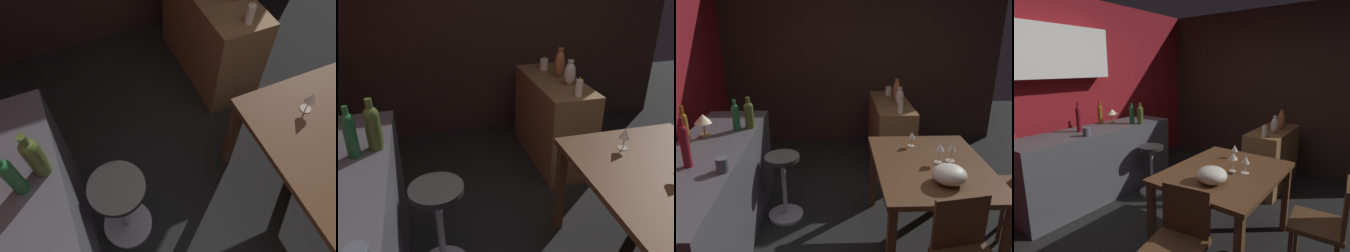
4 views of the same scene
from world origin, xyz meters
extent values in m
plane|color=black|center=(0.00, 0.00, 0.00)|extent=(9.00, 9.00, 0.00)
cube|color=#33231E|center=(2.55, 0.30, 1.30)|extent=(0.10, 4.40, 2.60)
cube|color=#56351E|center=(0.15, -0.30, 0.72)|extent=(1.21, 0.92, 0.04)
cube|color=#56351E|center=(-0.41, 0.11, 0.35)|extent=(0.06, 0.06, 0.70)
cube|color=#56351E|center=(0.71, 0.11, 0.35)|extent=(0.06, 0.06, 0.70)
cube|color=#56351E|center=(-0.41, -0.71, 0.35)|extent=(0.06, 0.06, 0.70)
cube|color=#56351E|center=(0.71, -0.71, 0.35)|extent=(0.06, 0.06, 0.70)
cube|color=#4C4C51|center=(0.09, 1.50, 0.45)|extent=(2.10, 0.60, 0.90)
cube|color=olive|center=(1.71, -0.22, 0.41)|extent=(1.10, 0.44, 0.82)
cube|color=#56351E|center=(-0.49, -0.32, 0.63)|extent=(0.09, 0.38, 0.39)
cube|color=#56351E|center=(0.25, -1.08, 0.44)|extent=(0.43, 0.43, 0.04)
cylinder|color=#56351E|center=(0.08, -0.93, 0.21)|extent=(0.04, 0.04, 0.42)
cylinder|color=#56351E|center=(0.40, -0.90, 0.21)|extent=(0.04, 0.04, 0.42)
cylinder|color=#262323|center=(0.52, 0.98, 0.63)|extent=(0.32, 0.32, 0.04)
cylinder|color=silver|center=(0.52, 0.98, 0.32)|extent=(0.04, 0.04, 0.61)
cylinder|color=silver|center=(0.52, 0.98, 0.01)|extent=(0.34, 0.34, 0.03)
cylinder|color=silver|center=(0.20, -0.47, 0.74)|extent=(0.08, 0.08, 0.00)
cylinder|color=silver|center=(0.20, -0.47, 0.79)|extent=(0.01, 0.01, 0.09)
cone|color=silver|center=(0.20, -0.47, 0.87)|extent=(0.07, 0.07, 0.07)
cylinder|color=silver|center=(0.52, -0.21, 0.74)|extent=(0.06, 0.06, 0.00)
cylinder|color=silver|center=(0.52, -0.21, 0.78)|extent=(0.01, 0.01, 0.07)
cone|color=silver|center=(0.52, -0.21, 0.85)|extent=(0.07, 0.07, 0.07)
cylinder|color=silver|center=(0.17, -0.36, 0.74)|extent=(0.07, 0.07, 0.00)
cylinder|color=silver|center=(0.17, -0.36, 0.80)|extent=(0.01, 0.01, 0.11)
cone|color=silver|center=(0.17, -0.36, 0.88)|extent=(0.08, 0.08, 0.06)
ellipsoid|color=beige|center=(-0.16, -0.34, 0.81)|extent=(0.25, 0.25, 0.14)
cylinder|color=#8C5114|center=(0.30, 1.72, 1.01)|extent=(0.06, 0.06, 0.22)
sphere|color=#8C5114|center=(0.30, 1.72, 1.12)|extent=(0.06, 0.06, 0.06)
cylinder|color=#8C5114|center=(0.30, 1.72, 1.18)|extent=(0.03, 0.03, 0.08)
cylinder|color=#475623|center=(0.62, 1.27, 1.00)|extent=(0.08, 0.08, 0.20)
sphere|color=#475623|center=(0.62, 1.27, 1.10)|extent=(0.08, 0.08, 0.08)
cylinder|color=#475623|center=(0.62, 1.27, 1.16)|extent=(0.04, 0.04, 0.06)
cylinder|color=#1E592D|center=(0.57, 1.38, 1.01)|extent=(0.07, 0.07, 0.21)
sphere|color=#1E592D|center=(0.57, 1.38, 1.11)|extent=(0.07, 0.07, 0.07)
cylinder|color=#1E592D|center=(0.57, 1.38, 1.16)|extent=(0.03, 0.03, 0.05)
cylinder|color=maroon|center=(-0.15, 1.53, 1.04)|extent=(0.06, 0.06, 0.28)
sphere|color=maroon|center=(-0.15, 1.53, 1.18)|extent=(0.06, 0.06, 0.06)
cylinder|color=maroon|center=(-0.15, 1.53, 1.23)|extent=(0.02, 0.02, 0.07)
cylinder|color=#515660|center=(-0.23, 1.26, 0.95)|extent=(0.09, 0.09, 0.10)
torus|color=#515660|center=(-0.17, 1.26, 0.96)|extent=(0.05, 0.01, 0.05)
cylinder|color=#A58447|center=(0.42, 1.61, 0.91)|extent=(0.08, 0.08, 0.02)
cylinder|color=#A58447|center=(0.42, 1.61, 0.97)|extent=(0.02, 0.02, 0.10)
cone|color=beige|center=(0.42, 1.61, 1.06)|extent=(0.15, 0.15, 0.08)
cylinder|color=white|center=(2.03, -0.23, 0.88)|extent=(0.08, 0.08, 0.11)
ellipsoid|color=yellow|center=(2.03, -0.23, 0.94)|extent=(0.01, 0.01, 0.03)
cylinder|color=white|center=(1.26, -0.25, 0.89)|extent=(0.06, 0.06, 0.14)
ellipsoid|color=yellow|center=(1.26, -0.25, 0.97)|extent=(0.01, 0.01, 0.03)
ellipsoid|color=#B26038|center=(1.78, -0.29, 0.95)|extent=(0.10, 0.10, 0.25)
cylinder|color=#B26038|center=(1.78, -0.29, 1.08)|extent=(0.05, 0.05, 0.02)
ellipsoid|color=beige|center=(1.53, -0.29, 0.92)|extent=(0.10, 0.10, 0.21)
cylinder|color=beige|center=(1.53, -0.29, 1.04)|extent=(0.06, 0.06, 0.02)
camera|label=1|loc=(-0.23, 1.00, 2.26)|focal=34.21mm
camera|label=2|loc=(-1.12, 1.00, 1.83)|focal=36.21mm
camera|label=3|loc=(-2.30, 0.51, 1.99)|focal=35.87mm
camera|label=4|loc=(-1.94, -1.36, 1.67)|focal=28.66mm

